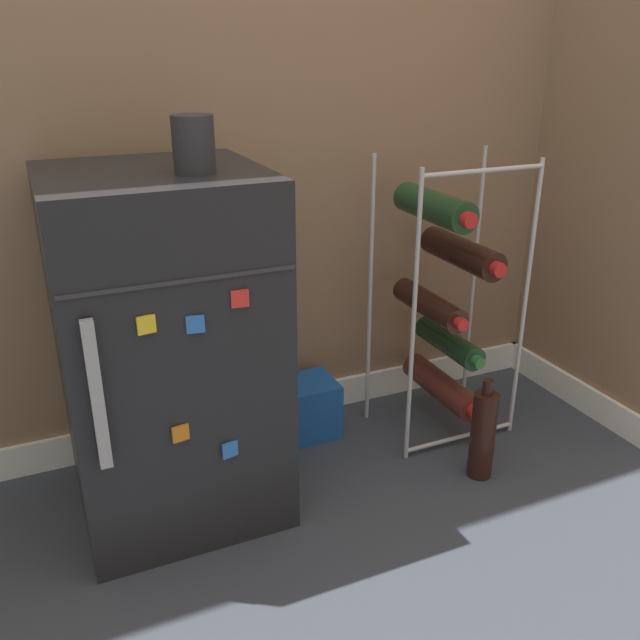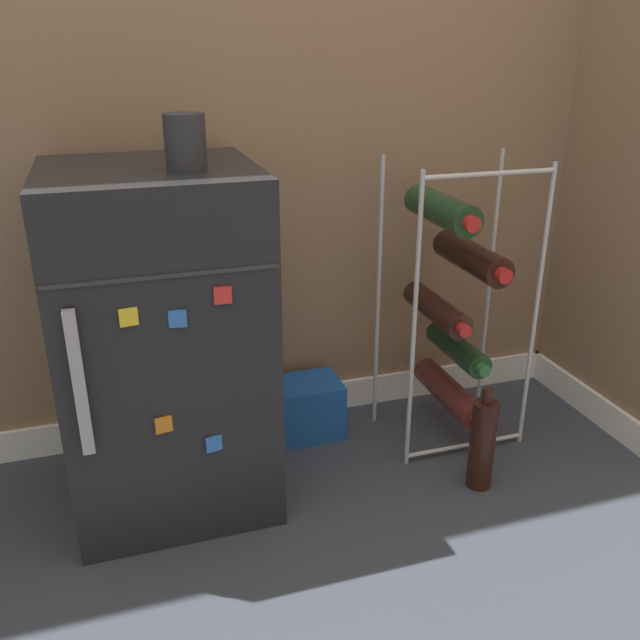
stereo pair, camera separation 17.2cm
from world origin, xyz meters
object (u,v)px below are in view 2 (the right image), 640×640
Objects in this scene: wine_rack at (453,303)px; mini_fridge at (163,342)px; fridge_top_cup at (185,142)px; loose_bottle_floor at (482,443)px; soda_box at (301,409)px.

mini_fridge is at bearing -177.57° from wine_rack.
wine_rack is at bearing 2.43° from mini_fridge.
fridge_top_cup is at bearing -171.07° from wine_rack.
loose_bottle_floor is (-0.03, -0.26, -0.28)m from wine_rack.
loose_bottle_floor is at bearing -17.03° from mini_fridge.
soda_box is 0.88m from fridge_top_cup.
wine_rack is 6.99× the size of fridge_top_cup.
fridge_top_cup is at bearing 167.26° from loose_bottle_floor.
wine_rack is at bearing -16.28° from soda_box.
mini_fridge is 2.92× the size of loose_bottle_floor.
mini_fridge is 0.52m from soda_box.
soda_box is at bearing 134.19° from loose_bottle_floor.
loose_bottle_floor is (0.75, -0.23, -0.29)m from mini_fridge.
wine_rack reaches higher than loose_bottle_floor.
loose_bottle_floor reaches higher than soda_box.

